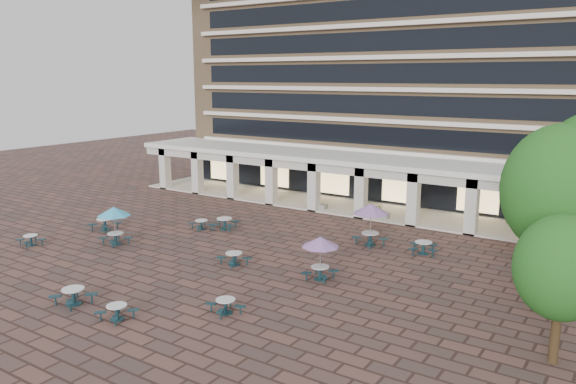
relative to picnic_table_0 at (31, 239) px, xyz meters
The scene contains 20 objects.
ground 13.85m from the picnic_table_0, 25.57° to the left, with size 120.00×120.00×0.00m, color brown.
apartment_building 35.96m from the picnic_table_0, 68.34° to the left, with size 40.00×15.50×25.20m.
retail_arcade 24.37m from the picnic_table_0, 58.99° to the left, with size 42.00×6.60×4.40m.
picnic_table_0 is the anchor object (origin of this frame).
picnic_table_1 11.55m from the picnic_table_0, 22.95° to the right, with size 1.83×1.83×0.80m.
picnic_table_2 14.47m from the picnic_table_0, 18.12° to the right, with size 1.55×1.55×0.69m.
picnic_table_3 17.44m from the picnic_table_0, ahead, with size 1.88×1.88×0.68m.
picnic_table_4 5.72m from the picnic_table_0, 35.46° to the left, with size 2.16×2.16×2.50m.
picnic_table_5 11.18m from the picnic_table_0, 53.81° to the left, with size 1.84×1.84×0.68m.
picnic_table_6 19.52m from the picnic_table_0, 14.77° to the left, with size 2.05×2.05×2.37m.
picnic_table_8 5.17m from the picnic_table_0, 79.13° to the left, with size 2.01×2.01×0.84m.
picnic_table_9 12.74m from the picnic_table_0, 51.15° to the left, with size 2.23×2.23×0.83m.
picnic_table_10 14.09m from the picnic_table_0, 17.60° to the left, with size 1.93×1.93×0.74m.
picnic_table_11 22.10m from the picnic_table_0, 33.53° to the left, with size 2.36×2.36×2.73m.
picnic_table_13 25.11m from the picnic_table_0, 29.39° to the left, with size 2.07×2.07×0.78m.
gazebo 32.74m from the picnic_table_0, 28.52° to the left, with size 3.64×3.64×3.39m.
tree_east_a 31.21m from the picnic_table_0, 14.21° to the left, with size 5.25×5.25×8.75m.
tree_east_b 31.05m from the picnic_table_0, ahead, with size 3.50×3.50×5.84m.
planter_left 21.60m from the picnic_table_0, 60.92° to the left, with size 1.50×0.84×1.28m.
planter_right 24.72m from the picnic_table_0, 49.78° to the left, with size 1.50×0.74×1.18m.
Camera 1 is at (20.75, -25.91, 10.76)m, focal length 35.00 mm.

